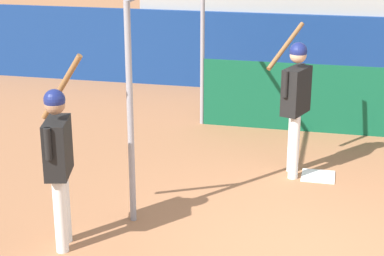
{
  "coord_description": "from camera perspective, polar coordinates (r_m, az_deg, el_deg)",
  "views": [
    {
      "loc": [
        0.21,
        -5.88,
        3.33
      ],
      "look_at": [
        -1.4,
        0.97,
        0.99
      ],
      "focal_mm": 60.0,
      "sensor_mm": 36.0,
      "label": 1
    }
  ],
  "objects": [
    {
      "name": "home_plate",
      "position": [
        8.78,
        11.15,
        -4.21
      ],
      "size": [
        0.44,
        0.44,
        0.02
      ],
      "color": "white",
      "rests_on": "ground"
    },
    {
      "name": "player_batter",
      "position": [
        8.45,
        9.2,
        2.85
      ],
      "size": [
        0.6,
        0.97,
        1.96
      ],
      "rotation": [
        0.0,
        0.0,
        1.22
      ],
      "color": "white",
      "rests_on": "ground"
    },
    {
      "name": "outfield_wall",
      "position": [
        12.69,
        12.03,
        6.33
      ],
      "size": [
        24.0,
        0.12,
        1.53
      ],
      "color": "navy",
      "rests_on": "ground"
    },
    {
      "name": "player_waiting",
      "position": [
        6.62,
        -11.8,
        -2.28
      ],
      "size": [
        0.55,
        0.74,
        2.01
      ],
      "rotation": [
        0.0,
        0.0,
        1.82
      ],
      "color": "white",
      "rests_on": "ground"
    },
    {
      "name": "batting_cage",
      "position": [
        9.56,
        9.44,
        4.94
      ],
      "size": [
        3.28,
        3.77,
        2.53
      ],
      "color": "gray",
      "rests_on": "ground"
    },
    {
      "name": "bleacher_section",
      "position": [
        14.2,
        12.47,
        10.97
      ],
      "size": [
        7.6,
        3.2,
        3.21
      ],
      "color": "#9E9E99",
      "rests_on": "ground"
    }
  ]
}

